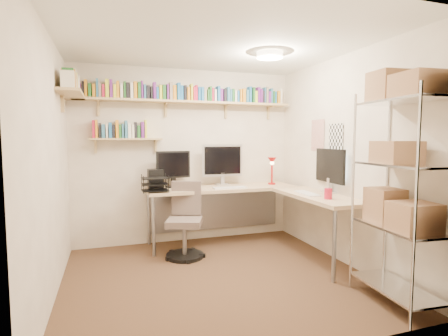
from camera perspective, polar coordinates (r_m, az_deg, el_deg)
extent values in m
plane|color=#402B1B|center=(3.99, -1.15, -17.38)|extent=(3.20, 3.20, 0.00)
cube|color=#C3B49E|center=(5.15, -6.13, 1.94)|extent=(3.20, 0.04, 2.50)
cube|color=#C3B49E|center=(3.57, -26.52, 0.21)|extent=(0.04, 3.00, 2.50)
cube|color=#C3B49E|center=(4.44, 18.95, 1.26)|extent=(0.04, 3.00, 2.50)
cube|color=#C3B49E|center=(2.31, 9.88, -1.59)|extent=(3.20, 0.04, 2.50)
cube|color=white|center=(3.82, -1.21, 19.90)|extent=(3.20, 3.00, 0.04)
cube|color=silver|center=(4.88, 15.02, 5.18)|extent=(0.01, 0.30, 0.42)
cube|color=white|center=(4.55, 17.79, 4.52)|extent=(0.01, 0.28, 0.38)
cylinder|color=#FFEAC6|center=(4.24, 7.47, 17.78)|extent=(0.30, 0.30, 0.06)
cube|color=tan|center=(5.05, -5.90, 10.64)|extent=(3.05, 0.25, 0.03)
cube|color=tan|center=(4.52, -23.58, 10.95)|extent=(0.25, 1.00, 0.03)
cube|color=tan|center=(4.93, -15.63, 4.58)|extent=(0.95, 0.20, 0.02)
cube|color=tan|center=(4.99, -19.85, 9.65)|extent=(0.03, 0.20, 0.20)
cube|color=tan|center=(5.05, -9.43, 9.80)|extent=(0.03, 0.20, 0.20)
cube|color=tan|center=(5.26, 0.43, 9.66)|extent=(0.03, 0.20, 0.20)
cube|color=tan|center=(5.53, 7.41, 9.39)|extent=(0.03, 0.20, 0.20)
cube|color=gray|center=(4.96, -23.09, 12.01)|extent=(0.03, 0.13, 0.25)
cube|color=#68227F|center=(4.95, -22.55, 11.59)|extent=(0.04, 0.13, 0.17)
cube|color=black|center=(4.95, -21.99, 11.78)|extent=(0.02, 0.14, 0.20)
cube|color=orange|center=(4.95, -21.61, 11.93)|extent=(0.03, 0.14, 0.22)
cube|color=#226827|center=(4.94, -21.06, 11.67)|extent=(0.04, 0.13, 0.18)
cube|color=orange|center=(4.94, -20.45, 11.68)|extent=(0.04, 0.13, 0.17)
cube|color=teal|center=(4.94, -20.00, 12.10)|extent=(0.03, 0.14, 0.24)
cube|color=gray|center=(4.94, -19.59, 11.83)|extent=(0.03, 0.12, 0.19)
cube|color=red|center=(4.94, -19.11, 11.71)|extent=(0.03, 0.13, 0.17)
cube|color=yellow|center=(4.94, -18.55, 12.14)|extent=(0.04, 0.13, 0.24)
cube|color=#68227F|center=(4.94, -17.95, 12.13)|extent=(0.04, 0.14, 0.24)
cube|color=yellow|center=(4.94, -17.41, 11.80)|extent=(0.04, 0.13, 0.18)
cube|color=orange|center=(4.94, -16.95, 12.08)|extent=(0.03, 0.12, 0.23)
cube|color=white|center=(4.94, -16.39, 11.91)|extent=(0.03, 0.12, 0.20)
cube|color=#226827|center=(4.95, -15.91, 12.09)|extent=(0.03, 0.13, 0.22)
cube|color=black|center=(4.95, -15.45, 12.01)|extent=(0.04, 0.15, 0.21)
cube|color=white|center=(4.95, -14.84, 12.02)|extent=(0.04, 0.12, 0.21)
cube|color=orange|center=(4.96, -14.28, 12.14)|extent=(0.04, 0.13, 0.23)
cube|color=#226827|center=(4.96, -13.70, 12.12)|extent=(0.04, 0.15, 0.22)
cube|color=#68227F|center=(4.96, -13.25, 12.23)|extent=(0.02, 0.13, 0.24)
cube|color=teal|center=(4.96, -12.85, 11.97)|extent=(0.03, 0.15, 0.20)
cube|color=black|center=(4.97, -12.34, 11.90)|extent=(0.04, 0.12, 0.19)
cube|color=black|center=(4.97, -11.80, 11.84)|extent=(0.02, 0.14, 0.17)
cube|color=#68227F|center=(4.98, -11.31, 12.18)|extent=(0.04, 0.13, 0.23)
cube|color=#2068A9|center=(4.98, -10.85, 11.82)|extent=(0.03, 0.12, 0.17)
cube|color=yellow|center=(4.99, -10.35, 11.99)|extent=(0.03, 0.11, 0.20)
cube|color=#226827|center=(5.00, -9.77, 12.01)|extent=(0.04, 0.11, 0.20)
cube|color=#68227F|center=(5.01, -9.24, 12.06)|extent=(0.02, 0.15, 0.21)
cube|color=gray|center=(5.01, -8.72, 12.22)|extent=(0.04, 0.13, 0.24)
cube|color=orange|center=(5.02, -8.13, 12.00)|extent=(0.04, 0.12, 0.20)
cube|color=#2068A9|center=(5.03, -7.48, 12.19)|extent=(0.04, 0.14, 0.24)
cube|color=#2068A9|center=(5.04, -6.97, 12.00)|extent=(0.03, 0.12, 0.21)
cube|color=black|center=(5.05, -6.47, 12.01)|extent=(0.03, 0.14, 0.21)
cube|color=orange|center=(5.06, -5.91, 11.86)|extent=(0.04, 0.13, 0.19)
cube|color=yellow|center=(5.07, -5.40, 12.14)|extent=(0.02, 0.14, 0.24)
cube|color=red|center=(5.08, -4.96, 11.90)|extent=(0.03, 0.12, 0.20)
cube|color=red|center=(5.09, -4.60, 12.04)|extent=(0.03, 0.11, 0.22)
cube|color=#2068A9|center=(5.10, -4.16, 11.91)|extent=(0.03, 0.12, 0.20)
cube|color=#2068A9|center=(5.11, -3.65, 11.88)|extent=(0.04, 0.12, 0.20)
cube|color=gray|center=(5.12, -3.18, 11.85)|extent=(0.04, 0.11, 0.20)
cube|color=#226827|center=(5.13, -2.69, 11.70)|extent=(0.02, 0.13, 0.17)
cube|color=#226827|center=(5.14, -2.31, 11.92)|extent=(0.03, 0.13, 0.21)
cube|color=red|center=(5.15, -1.97, 11.82)|extent=(0.02, 0.11, 0.20)
cube|color=white|center=(5.16, -1.53, 11.68)|extent=(0.03, 0.12, 0.17)
cube|color=#2068A9|center=(5.17, -1.02, 11.93)|extent=(0.04, 0.14, 0.22)
cube|color=#68227F|center=(5.19, -0.55, 11.75)|extent=(0.04, 0.11, 0.19)
cube|color=black|center=(5.20, 0.03, 11.70)|extent=(0.04, 0.13, 0.19)
cube|color=teal|center=(5.22, 0.55, 11.83)|extent=(0.04, 0.14, 0.22)
cube|color=teal|center=(5.23, 0.99, 11.65)|extent=(0.03, 0.13, 0.19)
cube|color=#226827|center=(5.24, 1.35, 11.68)|extent=(0.03, 0.12, 0.19)
cube|color=white|center=(5.26, 1.79, 11.55)|extent=(0.03, 0.11, 0.17)
cube|color=#2068A9|center=(5.27, 2.14, 11.53)|extent=(0.03, 0.13, 0.17)
cube|color=orange|center=(5.28, 2.58, 11.62)|extent=(0.03, 0.13, 0.19)
cube|color=orange|center=(5.30, 3.11, 11.65)|extent=(0.04, 0.13, 0.20)
cube|color=teal|center=(5.32, 3.64, 11.54)|extent=(0.04, 0.13, 0.19)
cube|color=#2068A9|center=(5.34, 4.17, 11.80)|extent=(0.04, 0.11, 0.24)
cube|color=#226827|center=(5.36, 4.66, 11.70)|extent=(0.03, 0.15, 0.23)
cube|color=yellow|center=(5.37, 5.05, 11.41)|extent=(0.04, 0.13, 0.18)
cube|color=#68227F|center=(5.40, 5.52, 11.69)|extent=(0.04, 0.12, 0.24)
cube|color=#68227F|center=(5.41, 5.92, 11.54)|extent=(0.03, 0.14, 0.21)
cube|color=black|center=(5.42, 6.24, 11.37)|extent=(0.03, 0.14, 0.18)
cube|color=teal|center=(5.44, 6.53, 11.64)|extent=(0.02, 0.11, 0.24)
cube|color=gray|center=(5.45, 6.89, 11.66)|extent=(0.03, 0.11, 0.25)
cube|color=#68227F|center=(5.46, 7.22, 11.29)|extent=(0.03, 0.14, 0.18)
cube|color=teal|center=(5.48, 7.59, 11.52)|extent=(0.03, 0.12, 0.23)
cube|color=#226827|center=(5.50, 7.95, 11.29)|extent=(0.02, 0.11, 0.19)
cube|color=#2068A9|center=(5.51, 8.24, 11.24)|extent=(0.03, 0.11, 0.18)
cube|color=orange|center=(5.53, 8.67, 11.26)|extent=(0.04, 0.13, 0.19)
cube|color=white|center=(5.56, 9.11, 11.41)|extent=(0.03, 0.11, 0.23)
cube|color=white|center=(4.11, -24.18, 13.09)|extent=(0.14, 0.04, 0.18)
cube|color=#226827|center=(4.16, -24.13, 13.23)|extent=(0.11, 0.03, 0.22)
cube|color=orange|center=(4.20, -24.06, 13.10)|extent=(0.14, 0.04, 0.21)
cube|color=black|center=(4.25, -23.99, 13.00)|extent=(0.13, 0.04, 0.21)
cube|color=white|center=(4.29, -23.94, 13.09)|extent=(0.14, 0.03, 0.24)
cube|color=#68227F|center=(4.33, -23.89, 13.00)|extent=(0.13, 0.02, 0.23)
cube|color=orange|center=(4.36, -23.84, 12.61)|extent=(0.15, 0.03, 0.18)
cube|color=orange|center=(4.39, -23.80, 12.54)|extent=(0.11, 0.04, 0.18)
cube|color=yellow|center=(4.43, -23.76, 12.71)|extent=(0.14, 0.03, 0.22)
cube|color=black|center=(4.47, -23.72, 12.71)|extent=(0.13, 0.04, 0.23)
cube|color=orange|center=(4.51, -23.66, 12.36)|extent=(0.11, 0.03, 0.19)
cube|color=#2068A9|center=(4.55, -23.62, 12.39)|extent=(0.12, 0.04, 0.20)
cube|color=white|center=(4.60, -23.56, 12.53)|extent=(0.13, 0.04, 0.24)
cube|color=#226827|center=(4.64, -23.50, 12.15)|extent=(0.12, 0.04, 0.19)
cube|color=red|center=(4.68, -23.47, 12.21)|extent=(0.12, 0.02, 0.21)
cube|color=white|center=(4.71, -23.43, 12.12)|extent=(0.12, 0.03, 0.20)
cube|color=white|center=(4.75, -23.40, 12.28)|extent=(0.15, 0.03, 0.24)
cube|color=#2068A9|center=(4.80, -23.33, 11.94)|extent=(0.11, 0.04, 0.20)
cube|color=orange|center=(4.85, -23.29, 11.97)|extent=(0.13, 0.03, 0.21)
cube|color=red|center=(4.89, -23.25, 11.84)|extent=(0.14, 0.04, 0.20)
cube|color=red|center=(4.93, -23.20, 11.75)|extent=(0.12, 0.03, 0.20)
cube|color=red|center=(4.93, -20.50, 5.95)|extent=(0.03, 0.12, 0.23)
cube|color=orange|center=(4.93, -20.10, 5.99)|extent=(0.03, 0.14, 0.24)
cube|color=black|center=(4.93, -19.59, 5.77)|extent=(0.03, 0.12, 0.20)
cube|color=teal|center=(4.93, -19.09, 5.69)|extent=(0.04, 0.14, 0.18)
cube|color=white|center=(4.93, -18.58, 5.75)|extent=(0.02, 0.14, 0.19)
cube|color=#2068A9|center=(4.93, -18.08, 5.86)|extent=(0.04, 0.13, 0.21)
cube|color=black|center=(4.93, -17.59, 5.69)|extent=(0.04, 0.13, 0.18)
cube|color=orange|center=(4.93, -17.06, 6.08)|extent=(0.04, 0.14, 0.24)
cube|color=#226827|center=(4.93, -16.61, 5.74)|extent=(0.03, 0.15, 0.18)
cube|color=teal|center=(4.93, -16.21, 5.82)|extent=(0.02, 0.15, 0.19)
cube|color=teal|center=(4.93, -15.71, 6.08)|extent=(0.03, 0.15, 0.23)
cube|color=white|center=(4.93, -15.18, 5.87)|extent=(0.04, 0.15, 0.20)
cube|color=white|center=(4.94, -14.65, 5.81)|extent=(0.03, 0.13, 0.18)
cube|color=black|center=(4.94, -14.24, 6.00)|extent=(0.04, 0.13, 0.22)
cube|color=#226827|center=(4.94, -13.77, 5.75)|extent=(0.04, 0.12, 0.17)
cube|color=#68227F|center=(4.95, -13.17, 6.05)|extent=(0.04, 0.14, 0.22)
cube|color=yellow|center=(4.95, -12.70, 6.22)|extent=(0.03, 0.13, 0.25)
cube|color=#D5B18A|center=(5.00, -0.40, -3.30)|extent=(2.11, 0.67, 0.04)
cube|color=#D5B18A|center=(4.49, 15.57, -4.40)|extent=(0.67, 1.44, 0.04)
cylinder|color=gray|center=(4.60, -11.39, -9.34)|extent=(0.04, 0.04, 0.78)
cylinder|color=gray|center=(5.13, -12.16, -7.86)|extent=(0.04, 0.04, 0.78)
cylinder|color=gray|center=(5.81, 10.51, -6.35)|extent=(0.04, 0.04, 0.78)
cylinder|color=gray|center=(3.89, 17.56, -12.08)|extent=(0.04, 0.04, 0.78)
cylinder|color=gray|center=(4.23, 23.77, -10.89)|extent=(0.04, 0.04, 0.78)
cube|color=gray|center=(5.33, -1.36, -6.67)|extent=(2.00, 0.02, 0.61)
cube|color=silver|center=(5.10, -0.27, 1.26)|extent=(0.61, 0.03, 0.47)
cube|color=black|center=(5.08, -0.19, 1.24)|extent=(0.55, 0.00, 0.40)
cube|color=black|center=(4.93, -8.27, 0.56)|extent=(0.49, 0.03, 0.38)
cube|color=black|center=(4.58, 16.90, 0.37)|extent=(0.03, 0.64, 0.42)
cube|color=white|center=(4.57, 16.68, 0.36)|extent=(0.00, 0.58, 0.36)
cube|color=white|center=(4.82, 0.97, -3.23)|extent=(0.47, 0.14, 0.02)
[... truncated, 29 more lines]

